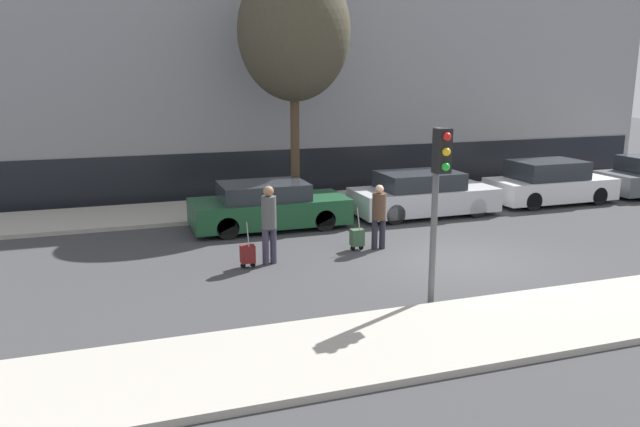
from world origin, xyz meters
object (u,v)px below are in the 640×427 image
(parked_car_2, at_px, (549,183))
(pedestrian_right, at_px, (379,213))
(parked_car_1, at_px, (423,195))
(parked_bicycle, at_px, (402,185))
(bare_tree_near_crossing, at_px, (294,32))
(trolley_right, at_px, (357,237))
(traffic_light, at_px, (439,181))
(pedestrian_left, at_px, (269,220))
(parked_car_0, at_px, (268,206))
(trolley_left, at_px, (248,254))

(parked_car_2, height_order, pedestrian_right, pedestrian_right)
(parked_car_1, height_order, parked_bicycle, parked_car_1)
(bare_tree_near_crossing, bearing_deg, parked_car_1, -31.92)
(bare_tree_near_crossing, bearing_deg, parked_car_2, -12.86)
(parked_car_2, relative_size, trolley_right, 3.91)
(traffic_light, height_order, bare_tree_near_crossing, bare_tree_near_crossing)
(pedestrian_left, height_order, pedestrian_right, pedestrian_left)
(trolley_right, bearing_deg, bare_tree_near_crossing, 90.73)
(parked_car_0, bearing_deg, pedestrian_left, -103.90)
(pedestrian_right, distance_m, parked_bicycle, 6.32)
(pedestrian_right, distance_m, trolley_right, 0.81)
(pedestrian_left, height_order, parked_bicycle, pedestrian_left)
(pedestrian_left, bearing_deg, parked_car_1, 17.92)
(trolley_right, bearing_deg, pedestrian_left, -170.65)
(parked_car_1, height_order, bare_tree_near_crossing, bare_tree_near_crossing)
(traffic_light, xyz_separation_m, bare_tree_near_crossing, (-0.02, 8.98, 3.09))
(parked_car_2, height_order, trolley_right, parked_car_2)
(parked_car_0, height_order, traffic_light, traffic_light)
(parked_car_2, distance_m, traffic_light, 11.04)
(parked_car_2, distance_m, pedestrian_right, 8.34)
(parked_car_1, xyz_separation_m, parked_car_2, (4.88, 0.24, 0.03))
(parked_car_1, height_order, traffic_light, traffic_light)
(pedestrian_left, relative_size, pedestrian_right, 1.12)
(traffic_light, bearing_deg, trolley_left, 129.37)
(pedestrian_right, relative_size, bare_tree_near_crossing, 0.22)
(parked_car_1, bearing_deg, parked_car_2, 2.79)
(trolley_left, xyz_separation_m, bare_tree_near_crossing, (2.80, 5.55, 5.17))
(pedestrian_right, bearing_deg, bare_tree_near_crossing, 103.68)
(parked_car_0, height_order, parked_car_2, parked_car_2)
(pedestrian_right, bearing_deg, parked_car_2, 29.54)
(parked_car_1, xyz_separation_m, trolley_right, (-3.36, -2.91, -0.31))
(trolley_right, bearing_deg, traffic_light, -90.68)
(parked_car_0, distance_m, trolley_right, 3.28)
(trolley_right, height_order, bare_tree_near_crossing, bare_tree_near_crossing)
(trolley_left, distance_m, traffic_light, 4.91)
(bare_tree_near_crossing, bearing_deg, pedestrian_left, -112.64)
(pedestrian_left, distance_m, pedestrian_right, 2.90)
(parked_car_1, relative_size, trolley_left, 4.16)
(trolley_right, bearing_deg, pedestrian_right, -6.80)
(pedestrian_right, relative_size, trolley_right, 1.51)
(pedestrian_right, relative_size, traffic_light, 0.48)
(traffic_light, bearing_deg, parked_bicycle, 67.08)
(parked_car_2, relative_size, traffic_light, 1.25)
(parked_car_0, bearing_deg, parked_bicycle, 24.09)
(parked_car_0, bearing_deg, bare_tree_near_crossing, 55.96)
(parked_car_2, height_order, parked_bicycle, parked_car_2)
(parked_car_1, xyz_separation_m, pedestrian_left, (-5.69, -3.30, 0.41))
(trolley_left, xyz_separation_m, trolley_right, (2.87, 0.50, 0.01))
(parked_car_1, relative_size, trolley_right, 4.11)
(pedestrian_left, xyz_separation_m, trolley_right, (2.33, 0.38, -0.72))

